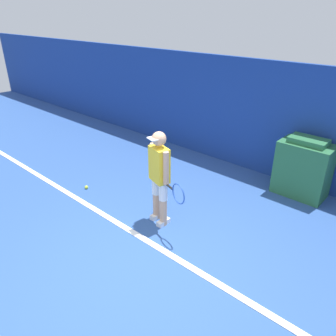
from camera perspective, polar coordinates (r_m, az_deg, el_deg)
name	(u,v)px	position (r m, az deg, el deg)	size (l,w,h in m)	color
ground_plane	(142,266)	(4.72, -4.48, -16.61)	(24.00, 24.00, 0.00)	#2D5193
back_wall	(276,122)	(6.91, 18.28, 7.61)	(24.00, 0.10, 2.33)	navy
court_baseline	(163,250)	(4.93, -0.90, -14.17)	(21.60, 0.10, 0.01)	white
tennis_player	(160,175)	(5.08, -1.43, -1.20)	(0.91, 0.36, 1.57)	tan
tennis_ball	(86,187)	(6.64, -14.02, -3.26)	(0.07, 0.07, 0.07)	#D1E533
covered_chair	(303,168)	(6.53, 22.46, -0.04)	(0.93, 0.57, 1.13)	#28663D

